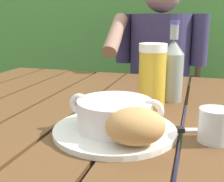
% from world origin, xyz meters
% --- Properties ---
extents(dining_table, '(1.29, 1.00, 0.78)m').
position_xyz_m(dining_table, '(0.00, 0.00, 0.68)').
color(dining_table, brown).
rests_on(dining_table, ground_plane).
extents(hedge_backdrop, '(3.73, 0.76, 1.69)m').
position_xyz_m(hedge_backdrop, '(0.02, 1.69, 0.87)').
color(hedge_backdrop, '#48833A').
rests_on(hedge_backdrop, ground_plane).
extents(chair_near_diner, '(0.44, 0.46, 1.03)m').
position_xyz_m(chair_near_diner, '(0.05, 0.94, 0.49)').
color(chair_near_diner, brown).
rests_on(chair_near_diner, ground_plane).
extents(person_eating, '(0.48, 0.47, 1.26)m').
position_xyz_m(person_eating, '(0.04, 0.74, 0.74)').
color(person_eating, '#352F55').
rests_on(person_eating, ground_plane).
extents(serving_plate, '(0.28, 0.28, 0.01)m').
position_xyz_m(serving_plate, '(0.07, -0.20, 0.78)').
color(serving_plate, white).
rests_on(serving_plate, dining_table).
extents(soup_bowl, '(0.22, 0.17, 0.07)m').
position_xyz_m(soup_bowl, '(0.07, -0.20, 0.82)').
color(soup_bowl, white).
rests_on(soup_bowl, serving_plate).
extents(bread_roll, '(0.14, 0.12, 0.07)m').
position_xyz_m(bread_roll, '(0.13, -0.27, 0.83)').
color(bread_roll, tan).
rests_on(bread_roll, serving_plate).
extents(beer_glass, '(0.08, 0.08, 0.18)m').
position_xyz_m(beer_glass, '(0.12, 0.04, 0.87)').
color(beer_glass, gold).
rests_on(beer_glass, dining_table).
extents(beer_bottle, '(0.07, 0.07, 0.24)m').
position_xyz_m(beer_bottle, '(0.17, 0.10, 0.88)').
color(beer_bottle, gray).
rests_on(beer_bottle, dining_table).
extents(water_glass_small, '(0.07, 0.07, 0.07)m').
position_xyz_m(water_glass_small, '(0.28, -0.19, 0.81)').
color(water_glass_small, silver).
rests_on(water_glass_small, dining_table).
extents(table_knife, '(0.16, 0.07, 0.01)m').
position_xyz_m(table_knife, '(0.22, -0.15, 0.78)').
color(table_knife, silver).
rests_on(table_knife, dining_table).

